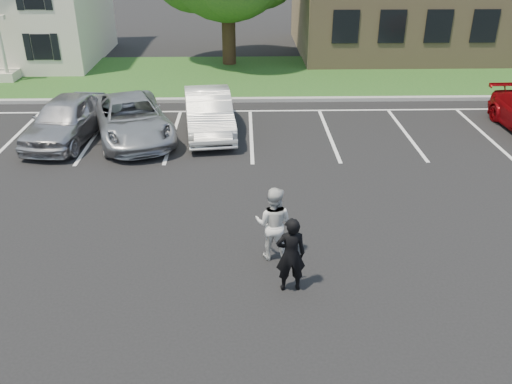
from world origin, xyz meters
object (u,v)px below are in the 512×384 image
car_silver_west (66,119)px  car_white_sedan (209,112)px  man_white_shirt (273,223)px  man_black_suit (291,255)px  car_silver_minivan (131,118)px

car_silver_west → car_white_sedan: car_silver_west is taller
car_silver_west → car_white_sedan: (4.87, 0.64, -0.02)m
man_white_shirt → car_silver_west: (-6.75, 7.49, -0.11)m
man_black_suit → car_silver_minivan: bearing=-65.7°
man_white_shirt → car_white_sedan: man_white_shirt is taller
man_white_shirt → car_white_sedan: (-1.88, 8.13, -0.12)m
car_silver_west → man_white_shirt: bearing=-40.2°
car_silver_west → man_black_suit: bearing=-43.2°
man_black_suit → car_white_sedan: (-2.17, 9.34, -0.09)m
car_silver_west → car_white_sedan: 4.91m
car_white_sedan → man_white_shirt: bearing=-84.0°
man_white_shirt → car_silver_minivan: (-4.55, 7.66, -0.16)m
man_black_suit → car_silver_west: 11.19m
car_silver_minivan → car_white_sedan: size_ratio=1.13×
car_silver_minivan → man_white_shirt: bearing=-78.5°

